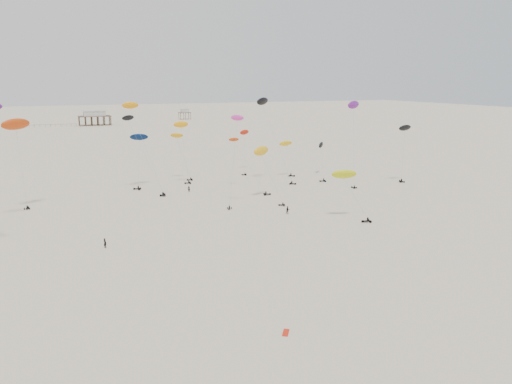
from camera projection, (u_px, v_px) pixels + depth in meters
name	position (u px, v px, depth m)	size (l,w,h in m)	color
ground_plane	(153.00, 154.00, 206.13)	(900.00, 900.00, 0.00)	beige
pavilion_main	(95.00, 119.00, 336.80)	(21.00, 13.00, 9.80)	brown
pavilion_small	(185.00, 115.00, 390.07)	(9.00, 7.00, 8.00)	brown
pier_fence	(10.00, 127.00, 318.20)	(80.20, 0.20, 1.50)	black
rig_1	(141.00, 146.00, 134.04)	(9.39, 15.85, 23.13)	black
rig_2	(180.00, 147.00, 151.46)	(5.70, 7.14, 14.32)	black
rig_3	(235.00, 148.00, 117.16)	(5.93, 5.82, 21.86)	black
rig_5	(136.00, 122.00, 132.46)	(9.15, 11.78, 25.06)	black
rig_6	(287.00, 151.00, 156.22)	(5.20, 3.85, 11.57)	black
rig_8	(353.00, 112.00, 144.85)	(8.45, 12.17, 24.66)	black
rig_9	(244.00, 139.00, 166.46)	(7.37, 13.21, 16.09)	black
rig_10	(139.00, 147.00, 140.41)	(6.05, 8.30, 15.31)	black
rig_11	(250.00, 167.00, 135.63)	(6.80, 15.43, 18.83)	black
rig_12	(183.00, 139.00, 144.01)	(4.50, 2.95, 18.35)	black
rig_13	(348.00, 181.00, 108.31)	(6.69, 8.65, 11.36)	black
rig_14	(267.00, 113.00, 146.26)	(9.82, 12.86, 25.59)	black
rig_15	(16.00, 130.00, 114.10)	(7.32, 5.91, 21.58)	black
rig_16	(404.00, 141.00, 147.06)	(5.03, 3.93, 17.23)	black
rig_17	(263.00, 155.00, 126.63)	(5.83, 13.58, 15.08)	black
rig_18	(321.00, 152.00, 158.05)	(9.10, 15.34, 15.66)	black
spectator_0	(105.00, 248.00, 90.37)	(0.77, 0.53, 2.11)	black
spectator_1	(288.00, 214.00, 113.32)	(1.01, 0.59, 2.07)	black
spectator_3	(189.00, 192.00, 135.80)	(0.71, 0.49, 1.95)	black
grounded_kite_b	(286.00, 333.00, 59.91)	(1.80, 0.70, 0.07)	red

